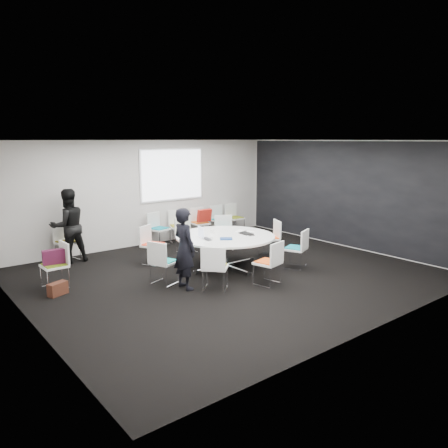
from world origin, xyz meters
TOP-DOWN VIEW (x-y plane):
  - room_shell at (0.09, 0.00)m, footprint 8.08×7.08m
  - conference_table at (0.26, 0.43)m, footprint 2.19×2.19m
  - projection_screen at (0.80, 3.46)m, footprint 1.90×0.03m
  - chair_ring_a at (1.70, 0.51)m, footprint 0.60×0.60m
  - chair_ring_b at (1.22, 1.67)m, footprint 0.62×0.61m
  - chair_ring_c at (0.31, 2.05)m, footprint 0.48×0.46m
  - chair_ring_d at (-0.87, 1.68)m, footprint 0.62×0.61m
  - chair_ring_e at (-1.40, 0.29)m, footprint 0.58×0.59m
  - chair_ring_f at (-0.82, -0.62)m, footprint 0.64×0.64m
  - chair_ring_g at (0.18, -1.02)m, footprint 0.55×0.54m
  - chair_ring_h at (1.45, -0.59)m, footprint 0.60×0.59m
  - chair_back_a at (0.15, 3.17)m, footprint 0.57×0.56m
  - chair_back_b at (0.76, 3.15)m, footprint 0.58×0.58m
  - chair_back_c at (1.51, 3.17)m, footprint 0.50×0.49m
  - chair_back_d at (2.24, 3.16)m, footprint 0.47×0.46m
  - chair_back_e at (2.81, 3.17)m, footprint 0.47×0.46m
  - chair_spare_left at (-3.15, 1.38)m, footprint 0.46×0.47m
  - chair_person_back at (-2.32, 3.17)m, footprint 0.54×0.54m
  - person_main at (-1.22, -0.18)m, footprint 0.38×0.57m
  - person_back at (-2.32, 3.00)m, footprint 0.85×0.67m
  - laptop at (-0.25, 0.36)m, footprint 0.25×0.33m
  - laptop_lid at (-0.30, 0.57)m, footprint 0.09×0.30m
  - notebook_black at (0.73, 0.26)m, footprint 0.24×0.32m
  - tablet_folio at (0.04, 0.13)m, footprint 0.33×0.31m
  - papers_right at (0.84, 0.57)m, footprint 0.36×0.33m
  - papers_front at (0.89, 0.42)m, footprint 0.34×0.27m
  - cup at (0.19, 0.82)m, footprint 0.08×0.08m
  - phone at (0.70, 0.05)m, footprint 0.16×0.11m
  - maroon_bag at (-3.17, 1.38)m, footprint 0.41×0.18m
  - brown_bag at (-3.26, 0.96)m, footprint 0.39×0.28m
  - red_jacket at (1.51, 2.94)m, footprint 0.44×0.16m

SIDE VIEW (x-z plane):
  - brown_bag at x=-3.26m, z-range 0.00..0.24m
  - chair_ring_a at x=1.70m, z-range -0.16..0.72m
  - chair_ring_b at x=1.22m, z-range -0.16..0.72m
  - chair_ring_c at x=0.31m, z-range -0.16..0.72m
  - chair_ring_d at x=-0.87m, z-range -0.16..0.72m
  - chair_ring_e at x=-1.40m, z-range -0.16..0.72m
  - chair_ring_f at x=-0.82m, z-range -0.16..0.72m
  - chair_ring_g at x=0.18m, z-range -0.16..0.72m
  - chair_ring_h at x=1.45m, z-range -0.16..0.72m
  - chair_back_a at x=0.15m, z-range -0.16..0.72m
  - chair_back_b at x=0.76m, z-range -0.16..0.72m
  - chair_back_c at x=1.51m, z-range -0.16..0.72m
  - chair_back_d at x=2.24m, z-range -0.16..0.72m
  - chair_back_e at x=2.81m, z-range -0.16..0.72m
  - chair_spare_left at x=-3.15m, z-range -0.16..0.72m
  - chair_person_back at x=-2.32m, z-range -0.16..0.72m
  - conference_table at x=0.26m, z-range 0.17..0.90m
  - maroon_bag at x=-3.17m, z-range 0.48..0.76m
  - red_jacket at x=1.51m, z-range 0.52..0.88m
  - papers_right at x=0.84m, z-range 0.73..0.73m
  - papers_front at x=0.89m, z-range 0.73..0.73m
  - phone at x=0.70m, z-range 0.73..0.74m
  - notebook_black at x=0.73m, z-range 0.73..0.75m
  - laptop at x=-0.25m, z-range 0.73..0.75m
  - tablet_folio at x=0.04m, z-range 0.73..0.76m
  - cup at x=0.19m, z-range 0.73..0.82m
  - person_main at x=-1.22m, z-range 0.00..1.57m
  - person_back at x=-2.32m, z-range 0.00..1.72m
  - laptop_lid at x=-0.30m, z-range 0.75..0.97m
  - room_shell at x=0.09m, z-range -0.04..2.84m
  - projection_screen at x=0.80m, z-range 1.17..2.53m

